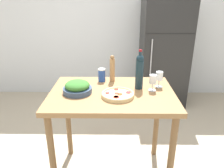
% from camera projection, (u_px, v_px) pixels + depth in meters
% --- Properties ---
extents(wall_back, '(6.40, 0.08, 2.60)m').
position_uv_depth(wall_back, '(113.00, 23.00, 3.80)').
color(wall_back, silver).
rests_on(wall_back, ground_plane).
extents(refrigerator, '(0.74, 0.70, 1.72)m').
position_uv_depth(refrigerator, '(163.00, 54.00, 3.60)').
color(refrigerator, black).
rests_on(refrigerator, ground_plane).
extents(prep_counter, '(1.11, 0.78, 0.94)m').
position_uv_depth(prep_counter, '(112.00, 105.00, 1.99)').
color(prep_counter, olive).
rests_on(prep_counter, ground_plane).
extents(wine_bottle, '(0.07, 0.07, 0.36)m').
position_uv_depth(wine_bottle, '(139.00, 71.00, 1.96)').
color(wine_bottle, '#142833').
rests_on(wine_bottle, prep_counter).
extents(wine_glass_near, '(0.07, 0.07, 0.15)m').
position_uv_depth(wine_glass_near, '(153.00, 80.00, 1.94)').
color(wine_glass_near, silver).
rests_on(wine_glass_near, prep_counter).
extents(wine_glass_far, '(0.07, 0.07, 0.15)m').
position_uv_depth(wine_glass_far, '(159.00, 77.00, 2.02)').
color(wine_glass_far, silver).
rests_on(wine_glass_far, prep_counter).
extents(pepper_mill, '(0.05, 0.05, 0.27)m').
position_uv_depth(pepper_mill, '(112.00, 69.00, 2.15)').
color(pepper_mill, '#AD7F51').
rests_on(pepper_mill, prep_counter).
extents(salad_bowl, '(0.25, 0.25, 0.11)m').
position_uv_depth(salad_bowl, '(77.00, 87.00, 1.91)').
color(salad_bowl, '#384C6B').
rests_on(salad_bowl, prep_counter).
extents(homemade_pizza, '(0.28, 0.28, 0.04)m').
position_uv_depth(homemade_pizza, '(118.00, 95.00, 1.85)').
color(homemade_pizza, '#DBC189').
rests_on(homemade_pizza, prep_counter).
extents(salt_canister, '(0.07, 0.07, 0.13)m').
position_uv_depth(salt_canister, '(102.00, 75.00, 2.17)').
color(salt_canister, '#284CA3').
rests_on(salt_canister, prep_counter).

